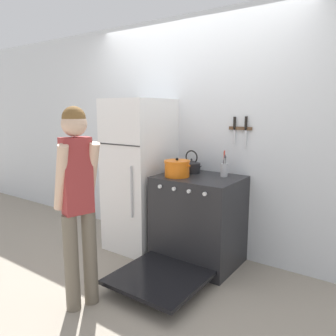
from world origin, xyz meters
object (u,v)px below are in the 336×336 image
(stove_range, at_px, (197,221))
(utensil_jar, at_px, (224,169))
(refrigerator, at_px, (140,175))
(person, at_px, (78,197))
(dutch_oven_pot, at_px, (177,168))
(tea_kettle, at_px, (192,166))

(stove_range, xyz_separation_m, utensil_jar, (0.20, 0.17, 0.53))
(refrigerator, distance_m, utensil_jar, 0.98)
(refrigerator, bearing_deg, person, -72.17)
(dutch_oven_pot, relative_size, utensil_jar, 1.14)
(utensil_jar, xyz_separation_m, person, (-0.57, -1.35, -0.07))
(refrigerator, xyz_separation_m, tea_kettle, (0.59, 0.15, 0.14))
(refrigerator, xyz_separation_m, stove_range, (0.75, -0.02, -0.39))
(refrigerator, distance_m, tea_kettle, 0.62)
(refrigerator, xyz_separation_m, utensil_jar, (0.96, 0.15, 0.14))
(stove_range, xyz_separation_m, tea_kettle, (-0.17, 0.17, 0.52))
(refrigerator, distance_m, stove_range, 0.85)
(tea_kettle, bearing_deg, stove_range, -44.69)
(tea_kettle, height_order, utensil_jar, utensil_jar)
(refrigerator, height_order, person, refrigerator)
(stove_range, height_order, person, person)
(stove_range, xyz_separation_m, dutch_oven_pot, (-0.18, -0.09, 0.54))
(stove_range, bearing_deg, person, -107.51)
(person, bearing_deg, tea_kettle, 8.42)
(person, bearing_deg, refrigerator, 34.81)
(utensil_jar, height_order, person, person)
(utensil_jar, distance_m, person, 1.47)
(refrigerator, bearing_deg, utensil_jar, 9.10)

